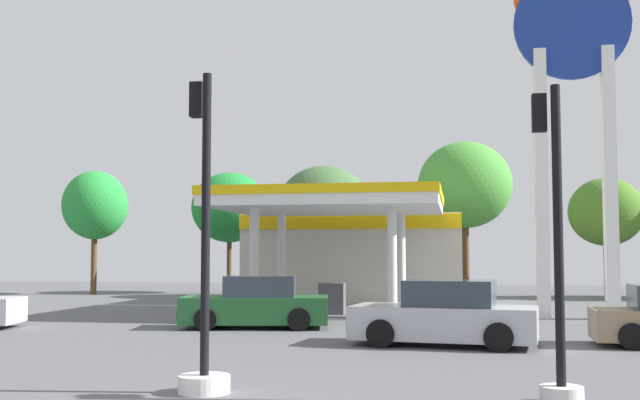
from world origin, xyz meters
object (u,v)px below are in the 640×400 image
object	(u,v)px
station_pole_sign	(573,72)
traffic_signal_0	(204,303)
tree_4	(606,212)
car_1	(256,304)
tree_0	(95,206)
car_3	(445,316)
tree_3	(465,185)
traffic_signal_1	(557,286)
tree_2	(324,205)
tree_1	(230,208)

from	to	relation	value
station_pole_sign	traffic_signal_0	size ratio (longest dim) A/B	2.58
tree_4	station_pole_sign	bearing A→B (deg)	-104.52
car_1	tree_0	world-z (taller)	tree_0
car_3	tree_3	bearing A→B (deg)	88.07
car_3	traffic_signal_1	world-z (taller)	traffic_signal_1
car_1	tree_4	bearing A→B (deg)	53.23
car_1	tree_0	xyz separation A→B (m)	(-12.93, 15.74, 3.96)
car_1	traffic_signal_0	xyz separation A→B (m)	(1.84, -10.11, 0.71)
station_pole_sign	tree_3	world-z (taller)	station_pole_sign
car_1	traffic_signal_1	world-z (taller)	traffic_signal_1
tree_0	tree_2	size ratio (longest dim) A/B	1.00
tree_0	tree_2	xyz separation A→B (m)	(12.24, -0.23, -0.13)
tree_4	traffic_signal_0	bearing A→B (deg)	-111.98
station_pole_sign	tree_1	world-z (taller)	station_pole_sign
tree_1	traffic_signal_0	bearing A→B (deg)	-73.86
traffic_signal_0	tree_1	size ratio (longest dim) A/B	0.77
tree_0	tree_1	bearing A→B (deg)	21.93
traffic_signal_1	tree_0	bearing A→B (deg)	128.02
car_3	tree_2	size ratio (longest dim) A/B	0.69
tree_2	tree_4	size ratio (longest dim) A/B	1.11
tree_0	traffic_signal_1	bearing A→B (deg)	-51.98
car_3	tree_0	bearing A→B (deg)	134.02
car_1	tree_2	world-z (taller)	tree_2
tree_2	car_3	bearing A→B (deg)	-71.89
traffic_signal_0	tree_4	distance (m)	29.60
station_pole_sign	traffic_signal_0	bearing A→B (deg)	-117.62
car_3	tree_1	world-z (taller)	tree_1
traffic_signal_1	tree_2	bearing A→B (deg)	107.18
tree_1	tree_4	xyz separation A→B (m)	(19.27, -1.14, -0.49)
traffic_signal_1	tree_3	bearing A→B (deg)	92.06
traffic_signal_1	tree_2	world-z (taller)	tree_2
tree_2	tree_4	bearing A→B (deg)	7.21
traffic_signal_0	tree_1	bearing A→B (deg)	106.14
tree_3	tree_4	bearing A→B (deg)	-7.74
car_3	tree_4	size ratio (longest dim) A/B	0.77
station_pole_sign	traffic_signal_0	distance (m)	18.22
traffic_signal_0	tree_3	distance (m)	28.88
car_1	car_3	distance (m)	6.37
tree_3	tree_1	bearing A→B (deg)	178.94
car_3	tree_3	xyz separation A→B (m)	(0.72, 21.43, 4.93)
traffic_signal_1	tree_1	bearing A→B (deg)	115.60
car_3	traffic_signal_1	xyz separation A→B (m)	(1.74, -6.71, 1.00)
traffic_signal_1	station_pole_sign	bearing A→B (deg)	80.54
car_3	tree_1	distance (m)	25.00
tree_2	traffic_signal_1	bearing A→B (deg)	-72.82
station_pole_sign	tree_2	bearing A→B (deg)	134.20
car_1	tree_2	size ratio (longest dim) A/B	0.69
traffic_signal_1	tree_4	bearing A→B (deg)	78.22
car_3	tree_3	distance (m)	22.00
station_pole_sign	tree_1	distance (m)	21.30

